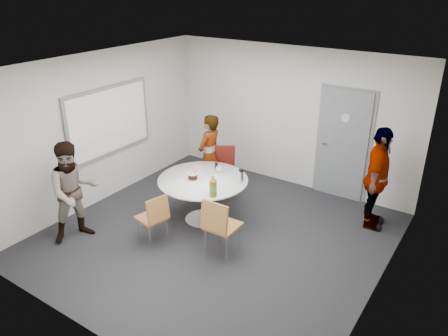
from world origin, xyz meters
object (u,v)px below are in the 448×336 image
Objects in this scene: chair_near_right at (219,223)px; person_left at (74,192)px; table at (204,185)px; chair_far at (223,166)px; chair_near_left at (154,215)px; door at (343,145)px; person_main at (209,156)px; whiteboard at (110,121)px; person_right at (377,179)px.

person_left is (-2.17, -0.78, 0.22)m from chair_near_right.
table is 0.92× the size of person_left.
person_left reaches higher than table.
chair_far is (-1.08, 1.71, 0.01)m from chair_near_right.
chair_near_right is 0.99× the size of chair_far.
chair_far is (-0.06, 1.97, 0.09)m from chair_near_left.
chair_near_left is (-0.22, -0.98, -0.17)m from table.
door is 2.22× the size of chair_near_right.
person_left is at bearing -128.25° from door.
door is 2.69m from table.
door is 1.31× the size of person_left.
person_main is (-1.32, 1.61, 0.20)m from chair_near_right.
door is 1.12× the size of whiteboard.
chair_near_right is at bearing 88.62° from chair_far.
door is 1.42× the size of table.
chair_near_right is at bearing -12.55° from whiteboard.
person_main is at bearing 21.78° from chair_near_left.
whiteboard reaches higher than person_left.
chair_near_right is 0.59× the size of person_left.
table is 2.04m from person_left.
whiteboard is at bearing -177.16° from table.
person_left is 4.77m from person_right.
whiteboard is 1.10× the size of person_right.
person_right reaches higher than chair_near_left.
door is at bearing 40.25° from person_right.
door reaches higher than chair_far.
chair_far is at bearing 121.19° from chair_near_right.
door reaches higher than chair_near_left.
chair_near_left is (1.80, -0.88, -0.94)m from whiteboard.
chair_near_right is 2.31m from person_left.
person_main reaches higher than table.
door is at bearing 122.33° from person_main.
person_left is (-2.91, -3.69, -0.22)m from door.
table reaches higher than chair_far.
table is 1.78× the size of chair_near_left.
chair_near_right reaches higher than chair_near_left.
whiteboard is at bearing -1.62° from chair_far.
person_right is at bearing -28.33° from person_left.
person_left is (-1.09, -2.49, 0.21)m from chair_far.
person_left is at bearing 119.79° from person_right.
door is 2.19× the size of chair_far.
person_right is (4.41, 1.53, -0.59)m from whiteboard.
chair_near_left is 0.87× the size of chair_far.
chair_far is at bearing 0.13° from person_left.
person_main is (-0.52, 0.88, 0.11)m from table.
chair_near_left is at bearing -166.92° from chair_near_right.
whiteboard is 4.70m from person_right.
person_left reaches higher than chair_near_right.
whiteboard reaches higher than person_right.
whiteboard reaches higher than person_main.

